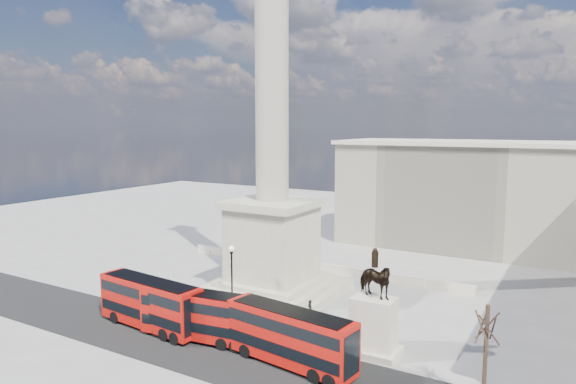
% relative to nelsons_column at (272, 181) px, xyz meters
% --- Properties ---
extents(ground, '(180.00, 180.00, 0.00)m').
position_rel_nelsons_column_xyz_m(ground, '(0.00, -5.00, -12.92)').
color(ground, '#A29E99').
rests_on(ground, ground).
extents(asphalt_road, '(120.00, 9.00, 0.01)m').
position_rel_nelsons_column_xyz_m(asphalt_road, '(5.00, -15.00, -12.91)').
color(asphalt_road, black).
rests_on(asphalt_road, ground).
extents(nelsons_column, '(14.00, 14.00, 49.85)m').
position_rel_nelsons_column_xyz_m(nelsons_column, '(0.00, 0.00, 0.00)').
color(nelsons_column, beige).
rests_on(nelsons_column, ground).
extents(balustrade_wall, '(40.00, 0.60, 1.10)m').
position_rel_nelsons_column_xyz_m(balustrade_wall, '(0.00, 11.00, -12.37)').
color(balustrade_wall, beige).
rests_on(balustrade_wall, ground).
extents(building_northeast, '(51.00, 17.00, 16.60)m').
position_rel_nelsons_column_xyz_m(building_northeast, '(20.00, 35.00, -4.59)').
color(building_northeast, beige).
rests_on(building_northeast, ground).
extents(red_bus_a, '(11.79, 3.77, 4.70)m').
position_rel_nelsons_column_xyz_m(red_bus_a, '(-4.65, -14.13, -10.45)').
color(red_bus_a, '#BA1009').
rests_on(red_bus_a, ground).
extents(red_bus_b, '(11.05, 3.82, 4.39)m').
position_rel_nelsons_column_xyz_m(red_bus_b, '(0.88, -13.80, -10.61)').
color(red_bus_b, '#BA1009').
rests_on(red_bus_b, ground).
extents(red_bus_c, '(11.55, 4.05, 4.59)m').
position_rel_nelsons_column_xyz_m(red_bus_c, '(10.44, -14.01, -10.51)').
color(red_bus_c, '#BA1009').
rests_on(red_bus_c, ground).
extents(victorian_lamp, '(0.60, 0.60, 6.97)m').
position_rel_nelsons_column_xyz_m(victorian_lamp, '(-0.60, -6.85, -8.81)').
color(victorian_lamp, black).
rests_on(victorian_lamp, ground).
extents(equestrian_statue, '(4.41, 3.30, 9.07)m').
position_rel_nelsons_column_xyz_m(equestrian_statue, '(15.30, -8.65, -9.73)').
color(equestrian_statue, beige).
rests_on(equestrian_statue, ground).
extents(bare_tree_near, '(1.73, 1.73, 7.56)m').
position_rel_nelsons_column_xyz_m(bare_tree_near, '(24.75, -12.64, -6.96)').
color(bare_tree_near, '#332319').
rests_on(bare_tree_near, ground).
extents(pedestrian_walking, '(0.61, 0.43, 1.56)m').
position_rel_nelsons_column_xyz_m(pedestrian_walking, '(14.97, -11.08, -12.14)').
color(pedestrian_walking, black).
rests_on(pedestrian_walking, ground).
extents(pedestrian_crossing, '(1.02, 1.08, 1.79)m').
position_rel_nelsons_column_xyz_m(pedestrian_crossing, '(6.93, -4.09, -12.02)').
color(pedestrian_crossing, black).
rests_on(pedestrian_crossing, ground).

